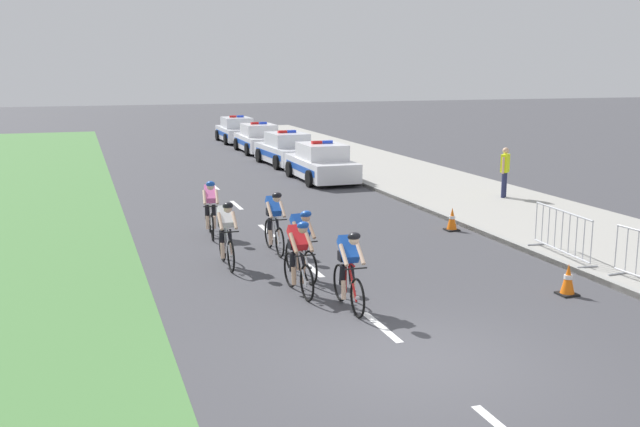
% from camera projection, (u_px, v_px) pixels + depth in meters
% --- Properties ---
extents(ground_plane, '(160.00, 160.00, 0.00)m').
position_uv_depth(ground_plane, '(421.00, 360.00, 11.27)').
color(ground_plane, '#424247').
extents(sidewalk_slab, '(5.11, 60.00, 0.12)m').
position_uv_depth(sidewalk_slab, '(447.00, 189.00, 26.71)').
color(sidewalk_slab, '#A3A099').
rests_on(sidewalk_slab, ground).
extents(kerb_edge, '(0.16, 60.00, 0.13)m').
position_uv_depth(kerb_edge, '(384.00, 192.00, 25.95)').
color(kerb_edge, '#9E9E99').
rests_on(kerb_edge, ground).
extents(grass_verge, '(7.00, 60.00, 0.01)m').
position_uv_depth(grass_verge, '(2.00, 216.00, 22.11)').
color(grass_verge, '#4C7F42').
rests_on(grass_verge, ground).
extents(lane_markings_centre, '(0.14, 21.60, 0.01)m').
position_uv_depth(lane_markings_centre, '(287.00, 247.00, 18.31)').
color(lane_markings_centre, white).
rests_on(lane_markings_centre, ground).
extents(cyclist_lead, '(0.42, 1.72, 1.56)m').
position_uv_depth(cyclist_lead, '(349.00, 268.00, 13.49)').
color(cyclist_lead, black).
rests_on(cyclist_lead, ground).
extents(cyclist_second, '(0.43, 1.72, 1.56)m').
position_uv_depth(cyclist_second, '(299.00, 256.00, 14.39)').
color(cyclist_second, black).
rests_on(cyclist_second, ground).
extents(cyclist_third, '(0.45, 1.72, 1.56)m').
position_uv_depth(cyclist_third, '(301.00, 243.00, 15.44)').
color(cyclist_third, black).
rests_on(cyclist_third, ground).
extents(cyclist_fourth, '(0.42, 1.72, 1.56)m').
position_uv_depth(cyclist_fourth, '(226.00, 233.00, 16.38)').
color(cyclist_fourth, black).
rests_on(cyclist_fourth, ground).
extents(cyclist_fifth, '(0.42, 1.72, 1.56)m').
position_uv_depth(cyclist_fifth, '(274.00, 221.00, 17.65)').
color(cyclist_fifth, black).
rests_on(cyclist_fifth, ground).
extents(cyclist_sixth, '(0.45, 1.72, 1.56)m').
position_uv_depth(cyclist_sixth, '(211.00, 207.00, 19.34)').
color(cyclist_sixth, black).
rests_on(cyclist_sixth, ground).
extents(police_car_nearest, '(2.00, 4.40, 1.59)m').
position_uv_depth(police_car_nearest, '(321.00, 164.00, 28.87)').
color(police_car_nearest, white).
rests_on(police_car_nearest, ground).
extents(police_car_second, '(2.16, 4.48, 1.59)m').
position_uv_depth(police_car_second, '(286.00, 150.00, 33.57)').
color(police_car_second, silver).
rests_on(police_car_second, ground).
extents(police_car_third, '(2.02, 4.41, 1.59)m').
position_uv_depth(police_car_third, '(259.00, 139.00, 38.57)').
color(police_car_third, white).
rests_on(police_car_third, ground).
extents(police_car_furthest, '(2.02, 4.41, 1.59)m').
position_uv_depth(police_car_furthest, '(237.00, 131.00, 43.74)').
color(police_car_furthest, silver).
rests_on(police_car_furthest, ground).
extents(crowd_barrier_middle, '(0.67, 2.32, 1.07)m').
position_uv_depth(crowd_barrier_middle, '(562.00, 234.00, 16.92)').
color(crowd_barrier_middle, '#B7BABF').
rests_on(crowd_barrier_middle, sidewalk_slab).
extents(traffic_cone_near, '(0.36, 0.36, 0.64)m').
position_uv_depth(traffic_cone_near, '(568.00, 280.00, 14.43)').
color(traffic_cone_near, black).
rests_on(traffic_cone_near, ground).
extents(traffic_cone_mid, '(0.36, 0.36, 0.64)m').
position_uv_depth(traffic_cone_mid, '(452.00, 219.00, 20.14)').
color(traffic_cone_mid, black).
rests_on(traffic_cone_mid, ground).
extents(spectator_closest, '(0.44, 0.41, 1.68)m').
position_uv_depth(spectator_closest, '(505.00, 169.00, 24.46)').
color(spectator_closest, '#23284C').
rests_on(spectator_closest, sidewalk_slab).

